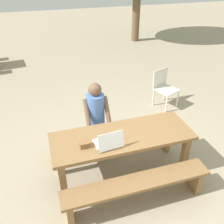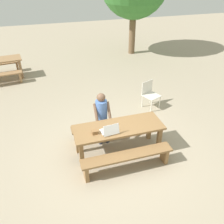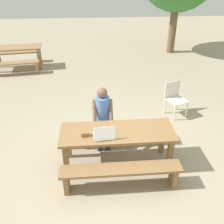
{
  "view_description": "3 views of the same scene",
  "coord_description": "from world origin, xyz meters",
  "px_view_note": "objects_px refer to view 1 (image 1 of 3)",
  "views": [
    {
      "loc": [
        -0.98,
        -2.63,
        2.87
      ],
      "look_at": [
        -0.08,
        0.25,
        0.99
      ],
      "focal_mm": 39.68,
      "sensor_mm": 36.0,
      "label": 1
    },
    {
      "loc": [
        -1.4,
        -4.07,
        3.84
      ],
      "look_at": [
        -0.08,
        0.25,
        0.99
      ],
      "focal_mm": 37.94,
      "sensor_mm": 36.0,
      "label": 2
    },
    {
      "loc": [
        -0.4,
        -3.68,
        3.31
      ],
      "look_at": [
        -0.08,
        0.25,
        0.99
      ],
      "focal_mm": 40.85,
      "sensor_mm": 36.0,
      "label": 3
    }
  ],
  "objects_px": {
    "laptop": "(109,142)",
    "plastic_chair": "(164,87)",
    "picnic_table_front": "(122,141)",
    "person_seated": "(97,116)",
    "small_pouch": "(84,144)"
  },
  "relations": [
    {
      "from": "person_seated",
      "to": "plastic_chair",
      "type": "height_order",
      "value": "person_seated"
    },
    {
      "from": "small_pouch",
      "to": "person_seated",
      "type": "height_order",
      "value": "person_seated"
    },
    {
      "from": "picnic_table_front",
      "to": "laptop",
      "type": "height_order",
      "value": "laptop"
    },
    {
      "from": "picnic_table_front",
      "to": "laptop",
      "type": "distance_m",
      "value": 0.34
    },
    {
      "from": "laptop",
      "to": "picnic_table_front",
      "type": "bearing_deg",
      "value": -153.13
    },
    {
      "from": "small_pouch",
      "to": "plastic_chair",
      "type": "bearing_deg",
      "value": 40.33
    },
    {
      "from": "picnic_table_front",
      "to": "person_seated",
      "type": "height_order",
      "value": "person_seated"
    },
    {
      "from": "picnic_table_front",
      "to": "plastic_chair",
      "type": "height_order",
      "value": "plastic_chair"
    },
    {
      "from": "small_pouch",
      "to": "person_seated",
      "type": "relative_size",
      "value": 0.09
    },
    {
      "from": "person_seated",
      "to": "plastic_chair",
      "type": "xyz_separation_m",
      "value": [
        1.83,
        1.17,
        -0.3
      ]
    },
    {
      "from": "small_pouch",
      "to": "person_seated",
      "type": "bearing_deg",
      "value": 63.36
    },
    {
      "from": "picnic_table_front",
      "to": "laptop",
      "type": "bearing_deg",
      "value": -147.96
    },
    {
      "from": "small_pouch",
      "to": "plastic_chair",
      "type": "relative_size",
      "value": 0.15
    },
    {
      "from": "laptop",
      "to": "plastic_chair",
      "type": "xyz_separation_m",
      "value": [
        1.84,
        1.9,
        -0.36
      ]
    },
    {
      "from": "picnic_table_front",
      "to": "small_pouch",
      "type": "xyz_separation_m",
      "value": [
        -0.57,
        -0.09,
        0.15
      ]
    }
  ]
}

